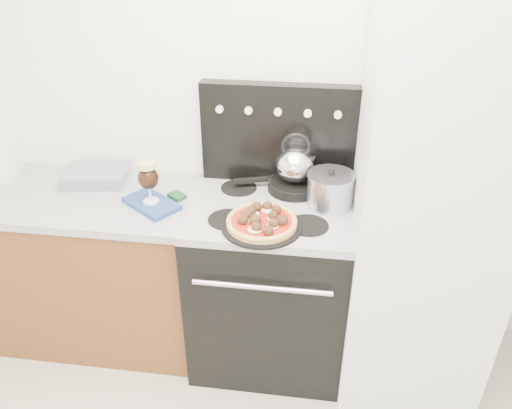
% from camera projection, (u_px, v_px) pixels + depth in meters
% --- Properties ---
extents(room_shell, '(3.52, 3.01, 2.52)m').
position_uv_depth(room_shell, '(212.00, 260.00, 1.43)').
color(room_shell, beige).
rests_on(room_shell, ground).
extents(base_cabinet, '(1.45, 0.60, 0.86)m').
position_uv_depth(base_cabinet, '(71.00, 266.00, 2.74)').
color(base_cabinet, brown).
rests_on(base_cabinet, ground).
extents(countertop, '(1.48, 0.63, 0.04)m').
position_uv_depth(countertop, '(54.00, 195.00, 2.51)').
color(countertop, '#A7A7AD').
rests_on(countertop, base_cabinet).
extents(stove_body, '(0.76, 0.65, 0.88)m').
position_uv_depth(stove_body, '(270.00, 285.00, 2.59)').
color(stove_body, black).
rests_on(stove_body, ground).
extents(cooktop, '(0.76, 0.65, 0.04)m').
position_uv_depth(cooktop, '(271.00, 209.00, 2.35)').
color(cooktop, '#ADADB2').
rests_on(cooktop, stove_body).
extents(backguard, '(0.76, 0.08, 0.50)m').
position_uv_depth(backguard, '(278.00, 134.00, 2.45)').
color(backguard, black).
rests_on(backguard, cooktop).
extents(fridge, '(0.64, 0.68, 1.90)m').
position_uv_depth(fridge, '(427.00, 214.00, 2.22)').
color(fridge, silver).
rests_on(fridge, ground).
extents(foil_sheet, '(0.35, 0.28, 0.06)m').
position_uv_depth(foil_sheet, '(96.00, 175.00, 2.59)').
color(foil_sheet, '#B5B8CD').
rests_on(foil_sheet, countertop).
extents(oven_mitt, '(0.31, 0.29, 0.02)m').
position_uv_depth(oven_mitt, '(151.00, 204.00, 2.38)').
color(oven_mitt, navy).
rests_on(oven_mitt, countertop).
extents(beer_glass, '(0.12, 0.12, 0.21)m').
position_uv_depth(beer_glass, '(149.00, 182.00, 2.32)').
color(beer_glass, black).
rests_on(beer_glass, oven_mitt).
extents(pizza_pan, '(0.39, 0.39, 0.01)m').
position_uv_depth(pizza_pan, '(262.00, 226.00, 2.18)').
color(pizza_pan, black).
rests_on(pizza_pan, cooktop).
extents(pizza, '(0.38, 0.38, 0.04)m').
position_uv_depth(pizza, '(262.00, 220.00, 2.17)').
color(pizza, tan).
rests_on(pizza, pizza_pan).
extents(skillet, '(0.33, 0.33, 0.05)m').
position_uv_depth(skillet, '(294.00, 186.00, 2.47)').
color(skillet, black).
rests_on(skillet, cooktop).
extents(tea_kettle, '(0.24, 0.24, 0.21)m').
position_uv_depth(tea_kettle, '(295.00, 162.00, 2.40)').
color(tea_kettle, silver).
rests_on(tea_kettle, skillet).
extents(stock_pot, '(0.23, 0.23, 0.15)m').
position_uv_depth(stock_pot, '(330.00, 191.00, 2.31)').
color(stock_pot, silver).
rests_on(stock_pot, cooktop).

